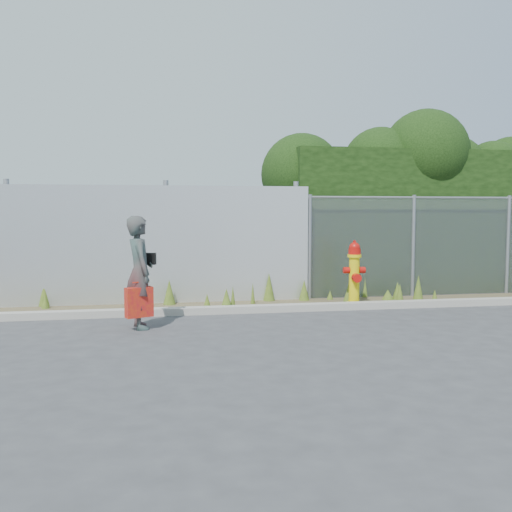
{
  "coord_description": "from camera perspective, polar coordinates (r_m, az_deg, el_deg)",
  "views": [
    {
      "loc": [
        -1.93,
        -7.69,
        1.73
      ],
      "look_at": [
        -0.3,
        1.4,
        1.0
      ],
      "focal_mm": 40.0,
      "sensor_mm": 36.0,
      "label": 1
    }
  ],
  "objects": [
    {
      "name": "ground",
      "position": [
        8.11,
        3.88,
        -7.81
      ],
      "size": [
        80.0,
        80.0,
        0.0
      ],
      "primitive_type": "plane",
      "color": "#38383B",
      "rests_on": "ground"
    },
    {
      "name": "curb",
      "position": [
        9.82,
        1.31,
        -5.27
      ],
      "size": [
        16.0,
        0.22,
        0.12
      ],
      "primitive_type": "cube",
      "color": "gray",
      "rests_on": "ground"
    },
    {
      "name": "weed_strip",
      "position": [
        10.43,
        -0.96,
        -4.36
      ],
      "size": [
        16.0,
        1.3,
        0.54
      ],
      "color": "#493F2A",
      "rests_on": "ground"
    },
    {
      "name": "corrugated_fence",
      "position": [
        10.79,
        -17.16,
        0.99
      ],
      "size": [
        8.5,
        0.21,
        2.3
      ],
      "color": "silver",
      "rests_on": "ground"
    },
    {
      "name": "chainlink_fence",
      "position": [
        12.37,
        19.83,
        1.02
      ],
      "size": [
        6.5,
        0.07,
        2.05
      ],
      "color": "gray",
      "rests_on": "ground"
    },
    {
      "name": "hedge",
      "position": [
        13.24,
        17.62,
        5.72
      ],
      "size": [
        7.88,
        2.08,
        3.91
      ],
      "color": "black",
      "rests_on": "ground"
    },
    {
      "name": "fire_hydrant",
      "position": [
        10.55,
        9.81,
        -1.8
      ],
      "size": [
        0.4,
        0.36,
        1.2
      ],
      "rotation": [
        0.0,
        0.0,
        -0.06
      ],
      "color": "yellow",
      "rests_on": "ground"
    },
    {
      "name": "woman",
      "position": [
        8.56,
        -11.57,
        -1.61
      ],
      "size": [
        0.52,
        0.68,
        1.66
      ],
      "primitive_type": "imported",
      "rotation": [
        0.0,
        0.0,
        1.8
      ],
      "color": "#0F625B",
      "rests_on": "ground"
    },
    {
      "name": "red_tote_bag",
      "position": [
        8.44,
        -11.62,
        -4.54
      ],
      "size": [
        0.39,
        0.14,
        0.52
      ],
      "rotation": [
        0.0,
        0.0,
        0.4
      ],
      "color": "#A2091E"
    },
    {
      "name": "black_shoulder_bag",
      "position": [
        8.66,
        -10.76,
        -0.26
      ],
      "size": [
        0.23,
        0.1,
        0.17
      ],
      "rotation": [
        0.0,
        0.0,
        -0.28
      ],
      "color": "black"
    }
  ]
}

